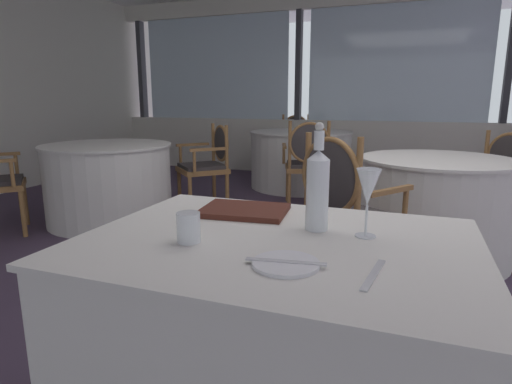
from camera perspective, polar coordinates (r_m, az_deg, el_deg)
ground_plane at (r=2.75m, az=12.36°, el=-12.94°), size 14.25×14.25×0.00m
window_wall_far at (r=6.60m, az=17.98°, el=11.17°), size 9.16×0.14×2.73m
foreground_table at (r=1.46m, az=2.66°, el=-20.36°), size 1.18×0.88×0.75m
side_plate at (r=1.09m, az=4.03°, el=-9.60°), size 0.17×0.17×0.01m
butter_knife at (r=1.09m, az=4.03°, el=-9.35°), size 0.21×0.05×0.00m
dinner_fork at (r=1.07m, az=15.53°, el=-10.66°), size 0.04×0.20×0.00m
water_bottle at (r=1.36m, az=8.29°, el=0.62°), size 0.07×0.07×0.35m
wine_glass at (r=1.32m, az=14.85°, el=0.43°), size 0.07×0.07×0.21m
water_tumbler at (r=1.27m, az=-9.06°, el=-4.72°), size 0.07×0.07×0.09m
menu_book at (r=1.58m, az=-1.57°, el=-2.49°), size 0.33×0.26×0.02m
background_table_0 at (r=5.72m, az=5.99°, el=4.38°), size 1.36×1.36×0.75m
dining_chair_0_0 at (r=4.61m, az=6.98°, el=4.59°), size 0.62×0.58×0.95m
dining_chair_0_1 at (r=6.80m, az=5.39°, el=7.08°), size 0.62×0.58×0.93m
background_table_2 at (r=4.32m, az=-19.16°, el=1.16°), size 1.20×1.20×0.75m
dining_chair_2_0 at (r=4.51m, az=-6.30°, el=4.33°), size 0.66×0.66×0.91m
background_table_3 at (r=3.40m, az=22.91°, el=-2.05°), size 1.11×1.11×0.75m
dining_chair_3_0 at (r=2.58m, az=11.65°, el=-1.51°), size 0.66×0.64×0.97m
dining_chair_3_1 at (r=4.22m, az=30.06°, el=1.98°), size 0.66×0.64×0.89m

